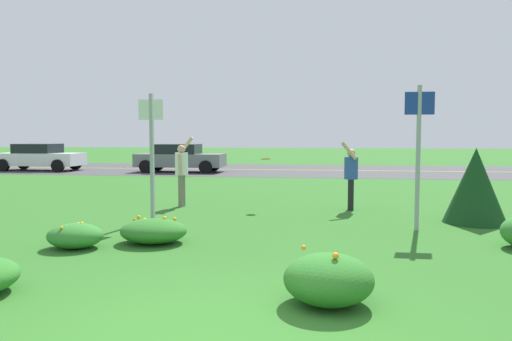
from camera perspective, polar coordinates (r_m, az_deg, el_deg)
The scene contains 14 objects.
ground_plane at distance 15.28m, azimuth 4.07°, elevation -2.93°, with size 120.00×120.00×0.00m, color #2D6B23.
highway_strip at distance 26.43m, azimuth 5.70°, elevation 0.04°, with size 120.00×9.79×0.01m, color #424244.
highway_center_stripe at distance 26.43m, azimuth 5.70°, elevation 0.05°, with size 120.00×0.16×0.00m, color yellow.
daylily_clump_mid_left at distance 5.54m, azimuth 8.58°, elevation -12.60°, with size 1.01×0.99×0.62m.
daylily_clump_mid_right at distance 8.68m, azimuth -12.02°, elevation -7.01°, with size 1.17×1.01×0.46m.
daylily_clump_front_left at distance 8.65m, azimuth -20.62°, elevation -7.24°, with size 0.94×0.79×0.43m.
sign_post_near_path at distance 10.88m, azimuth -12.24°, elevation 3.04°, with size 0.56×0.10×2.80m.
sign_post_by_roadside at distance 9.95m, azimuth 18.68°, elevation 3.02°, with size 0.56×0.10×2.86m.
evergreen_shrub_side at distance 11.32m, azimuth 24.52°, elevation -1.64°, with size 1.31×1.31×1.62m, color #143D19.
person_thrower_white_shirt at distance 12.90m, azimuth -8.79°, elevation 0.13°, with size 0.45×0.49×1.86m.
person_catcher_blue_shirt at distance 12.35m, azimuth 11.17°, elevation -0.34°, with size 0.44×0.49×1.74m.
frisbee_orange at distance 12.33m, azimuth 1.15°, elevation 1.37°, with size 0.24×0.24×0.06m.
car_white_leftmost at distance 28.54m, azimuth -24.26°, elevation 1.48°, with size 4.50×2.00×1.45m.
car_gray_center_left at distance 25.25m, azimuth -8.97°, elevation 1.49°, with size 4.50×2.00×1.45m.
Camera 1 is at (1.00, -3.92, 1.87)m, focal length 33.79 mm.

